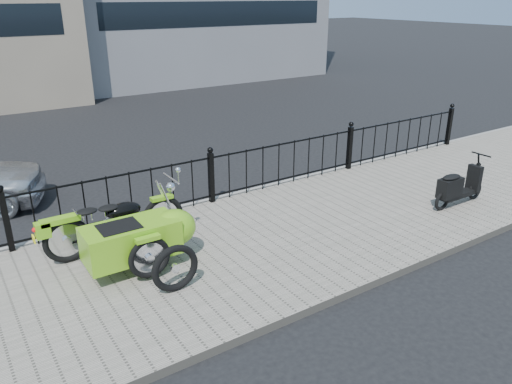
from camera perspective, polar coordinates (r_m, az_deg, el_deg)
ground at (r=8.53m, az=-0.79°, el=-4.67°), size 120.00×120.00×0.00m
sidewalk at (r=8.13m, az=1.13°, el=-5.59°), size 30.00×3.80×0.12m
curb at (r=9.64m, az=-5.44°, el=-1.15°), size 30.00×0.10×0.12m
iron_fence at (r=9.33m, az=-5.14°, el=1.55°), size 14.11×0.11×1.08m
motorcycle_sidecar at (r=7.37m, az=-13.16°, el=-4.60°), size 2.28×1.48×0.98m
scooter at (r=9.88m, az=22.00°, el=0.46°), size 1.34×0.39×0.91m
spare_tire at (r=6.67m, az=-9.22°, el=-8.60°), size 0.67×0.11×0.66m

